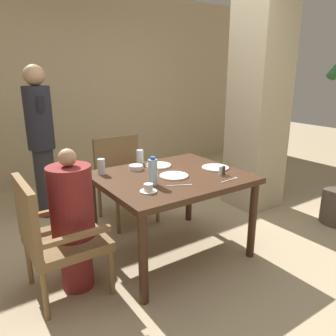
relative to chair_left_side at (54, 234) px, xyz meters
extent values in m
plane|color=tan|center=(1.04, 0.00, -0.50)|extent=(16.00, 16.00, 0.00)
cube|color=tan|center=(1.04, 2.70, 0.90)|extent=(8.00, 0.06, 2.80)
cube|color=#BCAD8E|center=(2.58, 0.40, 0.85)|extent=(0.54, 0.54, 2.70)
cube|color=#422819|center=(1.04, 0.00, 0.24)|extent=(1.25, 1.05, 0.05)
cylinder|color=#422819|center=(0.48, -0.46, -0.14)|extent=(0.07, 0.07, 0.71)
cylinder|color=#422819|center=(1.61, -0.46, -0.14)|extent=(0.07, 0.07, 0.71)
cylinder|color=#422819|center=(0.48, 0.46, -0.14)|extent=(0.07, 0.07, 0.71)
cylinder|color=#422819|center=(1.61, 0.46, -0.14)|extent=(0.07, 0.07, 0.71)
cube|color=brown|center=(0.09, 0.00, -0.09)|extent=(0.55, 0.55, 0.07)
cube|color=brown|center=(-0.16, 0.00, 0.19)|extent=(0.05, 0.55, 0.48)
cube|color=brown|center=(0.09, 0.25, 0.07)|extent=(0.49, 0.04, 0.04)
cube|color=brown|center=(0.09, -0.25, 0.07)|extent=(0.49, 0.04, 0.04)
cylinder|color=brown|center=(0.33, 0.24, -0.31)|extent=(0.04, 0.04, 0.37)
cylinder|color=brown|center=(0.33, -0.24, -0.31)|extent=(0.04, 0.04, 0.37)
cylinder|color=brown|center=(-0.15, 0.24, -0.31)|extent=(0.04, 0.04, 0.37)
cylinder|color=brown|center=(-0.15, -0.24, -0.31)|extent=(0.04, 0.04, 0.37)
cylinder|color=maroon|center=(0.15, 0.00, -0.27)|extent=(0.24, 0.24, 0.44)
cylinder|color=maroon|center=(0.15, 0.00, 0.22)|extent=(0.32, 0.32, 0.54)
sphere|color=tan|center=(0.15, 0.00, 0.56)|extent=(0.13, 0.13, 0.13)
cube|color=brown|center=(1.04, 0.86, -0.09)|extent=(0.55, 0.55, 0.07)
cube|color=brown|center=(1.04, 1.11, 0.19)|extent=(0.55, 0.05, 0.48)
cube|color=brown|center=(1.30, 0.86, 0.07)|extent=(0.04, 0.49, 0.04)
cube|color=brown|center=(0.79, 0.86, 0.07)|extent=(0.04, 0.49, 0.04)
cylinder|color=brown|center=(1.29, 0.61, -0.31)|extent=(0.04, 0.04, 0.37)
cylinder|color=brown|center=(0.80, 0.61, -0.31)|extent=(0.04, 0.04, 0.37)
cylinder|color=brown|center=(1.29, 1.10, -0.31)|extent=(0.04, 0.04, 0.37)
cylinder|color=brown|center=(0.80, 1.10, -0.31)|extent=(0.04, 0.04, 0.37)
cylinder|color=#2D2D33|center=(0.32, 1.51, -0.10)|extent=(0.22, 0.22, 0.80)
cylinder|color=#23232D|center=(0.32, 1.51, 0.65)|extent=(0.29, 0.29, 0.68)
sphere|color=tan|center=(0.32, 1.51, 1.10)|extent=(0.22, 0.22, 0.22)
cube|color=black|center=(0.32, 1.34, 0.82)|extent=(0.07, 0.01, 0.14)
cylinder|color=white|center=(1.10, 0.30, 0.27)|extent=(0.25, 0.25, 0.01)
cylinder|color=white|center=(1.04, -0.05, 0.27)|extent=(0.25, 0.25, 0.01)
cylinder|color=white|center=(1.50, -0.06, 0.27)|extent=(0.25, 0.25, 0.01)
cylinder|color=white|center=(0.66, -0.25, 0.27)|extent=(0.13, 0.13, 0.01)
cylinder|color=white|center=(0.66, -0.25, 0.30)|extent=(0.07, 0.07, 0.05)
cylinder|color=white|center=(0.86, 0.32, 0.29)|extent=(0.13, 0.13, 0.04)
cylinder|color=#A3C6DB|center=(0.77, -0.13, 0.37)|extent=(0.07, 0.07, 0.21)
cylinder|color=#3359B2|center=(0.77, -0.13, 0.49)|extent=(0.04, 0.04, 0.02)
cylinder|color=silver|center=(0.55, 0.36, 0.34)|extent=(0.07, 0.07, 0.14)
cylinder|color=silver|center=(0.99, 0.47, 0.34)|extent=(0.07, 0.07, 0.14)
cylinder|color=white|center=(1.39, -0.25, 0.31)|extent=(0.03, 0.03, 0.08)
cylinder|color=#4C3D2D|center=(1.43, -0.25, 0.30)|extent=(0.03, 0.03, 0.08)
cube|color=silver|center=(1.35, -0.40, 0.27)|extent=(0.18, 0.03, 0.00)
cube|color=silver|center=(1.44, -0.39, 0.27)|extent=(0.04, 0.03, 0.00)
cube|color=silver|center=(0.92, -0.26, 0.27)|extent=(0.17, 0.08, 0.00)
cube|color=silver|center=(1.00, -0.30, 0.27)|extent=(0.06, 0.04, 0.00)
camera|label=1|loc=(-0.52, -2.25, 1.14)|focal=35.00mm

